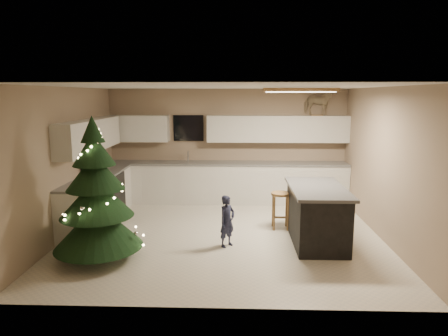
{
  "coord_description": "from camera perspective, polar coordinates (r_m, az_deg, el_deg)",
  "views": [
    {
      "loc": [
        0.24,
        -6.8,
        2.47
      ],
      "look_at": [
        0.0,
        0.35,
        1.15
      ],
      "focal_mm": 32.0,
      "sensor_mm": 36.0,
      "label": 1
    }
  ],
  "objects": [
    {
      "name": "ground_plane",
      "position": [
        7.24,
        -0.09,
        -9.5
      ],
      "size": [
        5.5,
        5.5,
        0.0
      ],
      "primitive_type": "plane",
      "color": "beige"
    },
    {
      "name": "room_shell",
      "position": [
        6.84,
        0.09,
        4.41
      ],
      "size": [
        5.52,
        5.02,
        2.61
      ],
      "color": "gray",
      "rests_on": "ground_plane"
    },
    {
      "name": "toddler",
      "position": [
        6.59,
        0.45,
        -7.6
      ],
      "size": [
        0.36,
        0.37,
        0.86
      ],
      "primitive_type": "imported",
      "rotation": [
        0.0,
        0.0,
        0.84
      ],
      "color": "black",
      "rests_on": "ground_plane"
    },
    {
      "name": "island",
      "position": [
        6.96,
        13.07,
        -6.44
      ],
      "size": [
        0.9,
        1.7,
        0.95
      ],
      "color": "black",
      "rests_on": "ground_plane"
    },
    {
      "name": "cabinetry",
      "position": [
        8.7,
        -5.72,
        -0.95
      ],
      "size": [
        5.5,
        3.2,
        2.0
      ],
      "color": "silver",
      "rests_on": "ground_plane"
    },
    {
      "name": "christmas_tree",
      "position": [
        6.25,
        -17.73,
        -4.65
      ],
      "size": [
        1.36,
        1.32,
        2.18
      ],
      "rotation": [
        0.0,
        0.0,
        0.14
      ],
      "color": "#3F2816",
      "rests_on": "ground_plane"
    },
    {
      "name": "rocking_horse",
      "position": [
        9.3,
        13.22,
        9.1
      ],
      "size": [
        0.71,
        0.51,
        0.57
      ],
      "rotation": [
        0.0,
        0.0,
        1.19
      ],
      "color": "olive",
      "rests_on": "cabinetry"
    },
    {
      "name": "bar_stool",
      "position": [
        7.49,
        8.09,
        -4.77
      ],
      "size": [
        0.36,
        0.36,
        0.69
      ],
      "rotation": [
        0.0,
        0.0,
        0.37
      ],
      "color": "olive",
      "rests_on": "ground_plane"
    }
  ]
}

